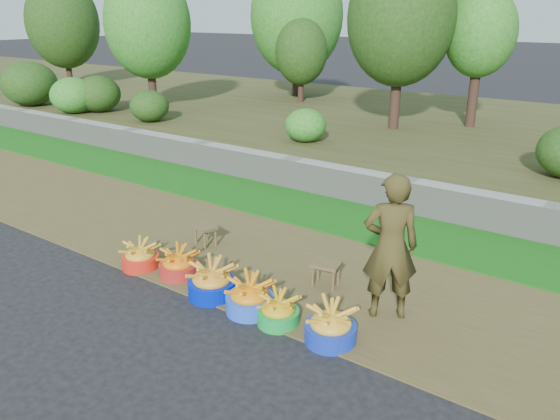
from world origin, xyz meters
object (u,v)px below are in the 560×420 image
Objects in this scene: basin_a at (140,257)px; basin_e at (278,311)px; basin_c at (212,282)px; basin_d at (250,297)px; stool_right at (326,267)px; stool_left at (205,229)px; vendor_woman at (391,247)px; basin_f at (331,326)px; basin_b at (179,265)px.

basin_e is at bearing -1.40° from basin_a.
basin_c is 0.56m from basin_d.
stool_right is (2.17, 0.93, 0.10)m from basin_a.
basin_e is 2.25m from stool_left.
basin_c reaches higher than basin_d.
basin_a is at bearing -19.45° from vendor_woman.
stool_right is (0.37, 0.96, 0.08)m from basin_d.
basin_c is 1.57m from basin_f.
basin_e is at bearing 10.08° from vendor_woman.
vendor_woman is (3.04, 0.74, 0.65)m from basin_a.
basin_c reaches higher than basin_b.
basin_f reaches higher than basin_a.
basin_b is 1.63m from basin_e.
stool_right is at bearing 27.10° from basin_b.
basin_f is 0.33× the size of vendor_woman.
stool_left is at bearing 178.24° from stool_right.
basin_c reaches higher than basin_e.
stool_right is at bearing 68.83° from basin_d.
basin_c is at bearing -179.99° from basin_f.
basin_d is at bearing -1.08° from basin_a.
basin_e is at bearing -176.62° from basin_f.
basin_d is 1.90m from stool_left.
basin_d reaches higher than basin_a.
basin_a is 0.89× the size of basin_d.
basin_d is 1.37× the size of stool_left.
basin_e is at bearing -2.14° from basin_c.
stool_left is (-1.04, 1.01, 0.06)m from basin_c.
basin_c is 1.45× the size of stool_left.
basin_c is at bearing -44.17° from stool_left.
basin_d is 0.40m from basin_e.
basin_d is (1.23, -0.14, 0.01)m from basin_b.
stool_left is at bearing 112.84° from basin_b.
vendor_woman is at bearing 32.03° from basin_d.
stool_left is (-1.99, 1.04, 0.10)m from basin_e.
vendor_woman is (0.87, -0.19, 0.56)m from stool_right.
basin_a is at bearing 179.64° from basin_f.
basin_c is 1.07× the size of basin_f.
basin_d is 0.33× the size of vendor_woman.
basin_b is at bearing 174.29° from basin_e.
vendor_woman is (2.84, -0.25, 0.56)m from stool_left.
basin_a is 1.80m from basin_d.
basin_b is 1.80m from stool_right.
basin_e is 1.19× the size of stool_right.
basin_d is 1.00m from basin_f.
basin_b is 0.31× the size of vendor_woman.
stool_left is (0.20, 0.99, 0.09)m from basin_a.
basin_b reaches higher than basin_e.
basin_e is at bearing -5.71° from basin_b.
basin_d is (0.56, -0.02, -0.01)m from basin_c.
basin_f is 1.38× the size of stool_right.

